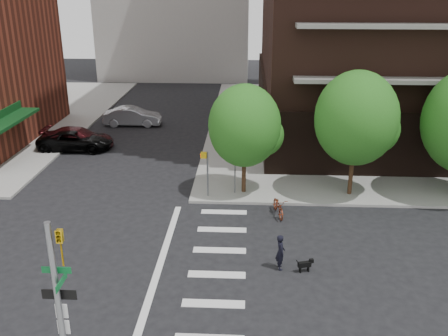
{
  "coord_description": "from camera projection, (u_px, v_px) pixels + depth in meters",
  "views": [
    {
      "loc": [
        4.21,
        -17.82,
        11.49
      ],
      "look_at": [
        3.0,
        6.0,
        2.5
      ],
      "focal_mm": 40.0,
      "sensor_mm": 36.0,
      "label": 1
    }
  ],
  "objects": [
    {
      "name": "tree_a",
      "position": [
        245.0,
        126.0,
        27.23
      ],
      "size": [
        4.0,
        4.0,
        5.9
      ],
      "color": "#301E11",
      "rests_on": "sidewalk_ne"
    },
    {
      "name": "tree_b",
      "position": [
        356.0,
        118.0,
        26.77
      ],
      "size": [
        4.5,
        4.5,
        6.65
      ],
      "color": "#301E11",
      "rests_on": "sidewalk_ne"
    },
    {
      "name": "scooter",
      "position": [
        279.0,
        206.0,
        25.89
      ],
      "size": [
        1.01,
        2.01,
        1.01
      ],
      "primitive_type": "imported",
      "rotation": [
        0.0,
        0.0,
        0.19
      ],
      "color": "maroon",
      "rests_on": "ground"
    },
    {
      "name": "parked_car_silver",
      "position": [
        133.0,
        116.0,
        41.86
      ],
      "size": [
        1.83,
        4.83,
        1.57
      ],
      "primitive_type": "imported",
      "rotation": [
        0.0,
        0.0,
        1.61
      ],
      "color": "#A6A8AF",
      "rests_on": "ground"
    },
    {
      "name": "parked_car_black",
      "position": [
        75.0,
        140.0,
        35.79
      ],
      "size": [
        2.6,
        5.3,
        1.45
      ],
      "primitive_type": "imported",
      "rotation": [
        0.0,
        0.0,
        1.61
      ],
      "color": "black",
      "rests_on": "ground"
    },
    {
      "name": "parked_car_maroon",
      "position": [
        78.0,
        138.0,
        36.34
      ],
      "size": [
        2.2,
        5.14,
        1.48
      ],
      "primitive_type": "imported",
      "rotation": [
        0.0,
        0.0,
        1.6
      ],
      "color": "#411114",
      "rests_on": "ground"
    },
    {
      "name": "pedestrian_signal",
      "position": [
        213.0,
        166.0,
        27.54
      ],
      "size": [
        2.18,
        0.67,
        2.6
      ],
      "color": "slate",
      "rests_on": "sidewalk_ne"
    },
    {
      "name": "dog_walker",
      "position": [
        280.0,
        252.0,
        20.96
      ],
      "size": [
        0.63,
        0.46,
        1.58
      ],
      "primitive_type": "imported",
      "rotation": [
        0.0,
        0.0,
        1.73
      ],
      "color": "black",
      "rests_on": "ground"
    },
    {
      "name": "ground",
      "position": [
        145.0,
        273.0,
        20.91
      ],
      "size": [
        120.0,
        120.0,
        0.0
      ],
      "primitive_type": "plane",
      "color": "black",
      "rests_on": "ground"
    },
    {
      "name": "sidewalk_ne",
      "position": [
        442.0,
        125.0,
        41.87
      ],
      "size": [
        39.0,
        33.0,
        0.15
      ],
      "primitive_type": "cube",
      "color": "gray",
      "rests_on": "ground"
    },
    {
      "name": "crosswalk",
      "position": [
        198.0,
        274.0,
        20.8
      ],
      "size": [
        3.85,
        13.0,
        0.01
      ],
      "color": "silver",
      "rests_on": "ground"
    },
    {
      "name": "dog",
      "position": [
        305.0,
        264.0,
        20.87
      ],
      "size": [
        0.68,
        0.32,
        0.56
      ],
      "rotation": [
        0.0,
        0.0,
        0.27
      ],
      "color": "black",
      "rests_on": "ground"
    }
  ]
}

